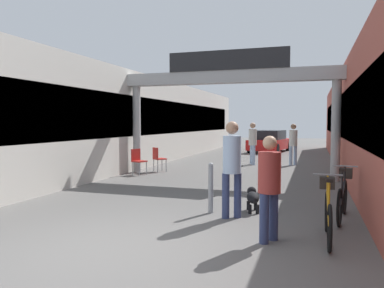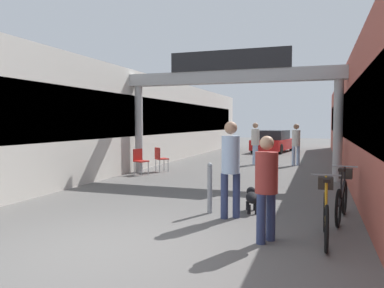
% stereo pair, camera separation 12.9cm
% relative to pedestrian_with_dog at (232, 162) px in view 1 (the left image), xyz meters
% --- Properties ---
extents(ground_plane, '(80.00, 80.00, 0.00)m').
position_rel_pedestrian_with_dog_xyz_m(ground_plane, '(-1.25, -2.24, -1.05)').
color(ground_plane, '#605E5B').
extents(storefront_left, '(3.00, 26.00, 3.71)m').
position_rel_pedestrian_with_dog_xyz_m(storefront_left, '(-6.35, 8.76, 0.80)').
color(storefront_left, beige).
rests_on(storefront_left, ground_plane).
extents(storefront_right, '(3.00, 26.00, 3.71)m').
position_rel_pedestrian_with_dog_xyz_m(storefront_right, '(3.84, 8.76, 0.80)').
color(storefront_right, '#B25142').
rests_on(storefront_right, ground_plane).
extents(arcade_sign_gateway, '(7.40, 0.47, 4.14)m').
position_rel_pedestrian_with_dog_xyz_m(arcade_sign_gateway, '(-1.25, 5.29, 1.90)').
color(arcade_sign_gateway, '#B2B2B2').
rests_on(arcade_sign_gateway, ground_plane).
extents(pedestrian_with_dog, '(0.47, 0.47, 1.82)m').
position_rel_pedestrian_with_dog_xyz_m(pedestrian_with_dog, '(0.00, 0.00, 0.00)').
color(pedestrian_with_dog, navy).
rests_on(pedestrian_with_dog, ground_plane).
extents(pedestrian_companion, '(0.46, 0.46, 1.60)m').
position_rel_pedestrian_with_dog_xyz_m(pedestrian_companion, '(0.83, -1.22, -0.14)').
color(pedestrian_companion, navy).
rests_on(pedestrian_companion, ground_plane).
extents(pedestrian_carrying_crate, '(0.47, 0.47, 1.79)m').
position_rel_pedestrian_with_dog_xyz_m(pedestrian_carrying_crate, '(-1.01, 9.07, -0.02)').
color(pedestrian_carrying_crate, '#A5BFE0').
rests_on(pedestrian_carrying_crate, ground_plane).
extents(pedestrian_elderly_walking, '(0.48, 0.48, 1.75)m').
position_rel_pedestrian_with_dog_xyz_m(pedestrian_elderly_walking, '(0.65, 9.36, -0.05)').
color(pedestrian_elderly_walking, '#A5BFE0').
rests_on(pedestrian_elderly_walking, ground_plane).
extents(dog_on_leash, '(0.38, 0.66, 0.47)m').
position_rel_pedestrian_with_dog_xyz_m(dog_on_leash, '(0.29, 0.66, -0.77)').
color(dog_on_leash, black).
rests_on(dog_on_leash, ground_plane).
extents(bicycle_orange_nearest, '(0.46, 1.69, 0.98)m').
position_rel_pedestrian_with_dog_xyz_m(bicycle_orange_nearest, '(1.68, -0.79, -0.62)').
color(bicycle_orange_nearest, black).
rests_on(bicycle_orange_nearest, ground_plane).
extents(bicycle_black_second, '(0.46, 1.68, 0.98)m').
position_rel_pedestrian_with_dog_xyz_m(bicycle_black_second, '(1.99, 0.59, -0.62)').
color(bicycle_black_second, black).
rests_on(bicycle_black_second, ground_plane).
extents(bollard_post_metal, '(0.10, 0.10, 1.01)m').
position_rel_pedestrian_with_dog_xyz_m(bollard_post_metal, '(-0.48, 0.26, -0.54)').
color(bollard_post_metal, gray).
rests_on(bollard_post_metal, ground_plane).
extents(cafe_chair_red_nearer, '(0.52, 0.52, 0.89)m').
position_rel_pedestrian_with_dog_xyz_m(cafe_chair_red_nearer, '(-4.30, 4.77, -0.51)').
color(cafe_chair_red_nearer, gray).
rests_on(cafe_chair_red_nearer, ground_plane).
extents(cafe_chair_red_farther, '(0.56, 0.56, 0.89)m').
position_rel_pedestrian_with_dog_xyz_m(cafe_chair_red_farther, '(-3.95, 5.70, -0.51)').
color(cafe_chair_red_farther, gray).
rests_on(cafe_chair_red_farther, ground_plane).
extents(parked_car_red, '(2.35, 4.22, 1.33)m').
position_rel_pedestrian_with_dog_xyz_m(parked_car_red, '(-1.10, 16.33, -0.41)').
color(parked_car_red, red).
rests_on(parked_car_red, ground_plane).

